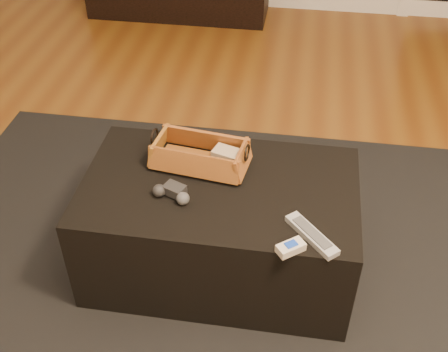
# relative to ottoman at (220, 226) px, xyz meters

# --- Properties ---
(floor) EXTENTS (5.00, 5.50, 0.01)m
(floor) POSITION_rel_ottoman_xyz_m (0.11, -0.06, -0.23)
(floor) COLOR brown
(floor) RESTS_ON ground
(baseboard) EXTENTS (5.00, 0.04, 0.12)m
(baseboard) POSITION_rel_ottoman_xyz_m (0.11, 2.67, -0.16)
(baseboard) COLOR white
(baseboard) RESTS_ON floor
(area_rug) EXTENTS (2.60, 2.00, 0.01)m
(area_rug) POSITION_rel_ottoman_xyz_m (0.00, -0.05, -0.22)
(area_rug) COLOR black
(area_rug) RESTS_ON floor
(ottoman) EXTENTS (1.00, 0.60, 0.42)m
(ottoman) POSITION_rel_ottoman_xyz_m (0.00, 0.00, 0.00)
(ottoman) COLOR black
(ottoman) RESTS_ON area_rug
(tv_remote) EXTENTS (0.19, 0.05, 0.02)m
(tv_remote) POSITION_rel_ottoman_xyz_m (-0.11, 0.09, 0.23)
(tv_remote) COLOR black
(tv_remote) RESTS_ON wicker_basket
(cloth_bundle) EXTENTS (0.12, 0.09, 0.05)m
(cloth_bundle) POSITION_rel_ottoman_xyz_m (0.01, 0.12, 0.25)
(cloth_bundle) COLOR tan
(cloth_bundle) RESTS_ON wicker_basket
(wicker_basket) EXTENTS (0.38, 0.23, 0.13)m
(wicker_basket) POSITION_rel_ottoman_xyz_m (-0.09, 0.11, 0.25)
(wicker_basket) COLOR brown
(wicker_basket) RESTS_ON ottoman
(game_controller) EXTENTS (0.15, 0.11, 0.05)m
(game_controller) POSITION_rel_ottoman_xyz_m (-0.15, -0.09, 0.23)
(game_controller) COLOR black
(game_controller) RESTS_ON ottoman
(silver_remote) EXTENTS (0.18, 0.19, 0.03)m
(silver_remote) POSITION_rel_ottoman_xyz_m (0.34, -0.21, 0.22)
(silver_remote) COLOR #ACAEB4
(silver_remote) RESTS_ON ottoman
(cream_gadget) EXTENTS (0.10, 0.09, 0.03)m
(cream_gadget) POSITION_rel_ottoman_xyz_m (0.27, -0.28, 0.22)
(cream_gadget) COLOR beige
(cream_gadget) RESTS_ON ottoman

